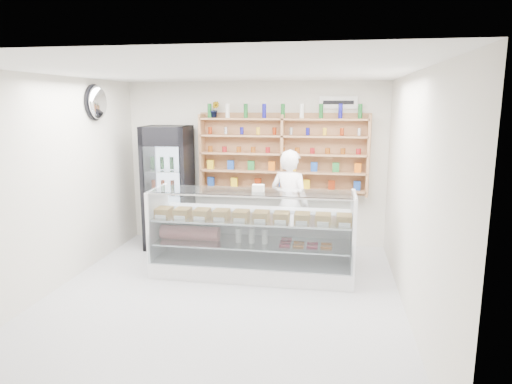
# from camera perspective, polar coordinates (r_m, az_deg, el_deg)

# --- Properties ---
(room) EXTENTS (5.00, 5.00, 5.00)m
(room) POSITION_cam_1_polar(r_m,az_deg,el_deg) (5.54, -4.51, 0.17)
(room) COLOR #9C9CA1
(room) RESTS_ON ground
(display_counter) EXTENTS (2.85, 0.85, 1.24)m
(display_counter) POSITION_cam_1_polar(r_m,az_deg,el_deg) (6.60, -0.46, -7.45)
(display_counter) COLOR white
(display_counter) RESTS_ON floor
(shop_worker) EXTENTS (0.74, 0.61, 1.74)m
(shop_worker) POSITION_cam_1_polar(r_m,az_deg,el_deg) (7.18, 4.21, -1.60)
(shop_worker) COLOR white
(shop_worker) RESTS_ON floor
(drinks_cooler) EXTENTS (0.79, 0.77, 2.07)m
(drinks_cooler) POSITION_cam_1_polar(r_m,az_deg,el_deg) (7.88, -10.87, 0.60)
(drinks_cooler) COLOR black
(drinks_cooler) RESTS_ON floor
(wall_shelving) EXTENTS (2.84, 0.28, 1.33)m
(wall_shelving) POSITION_cam_1_polar(r_m,az_deg,el_deg) (7.71, 3.32, 4.74)
(wall_shelving) COLOR #A87E4F
(wall_shelving) RESTS_ON back_wall
(potted_plant) EXTENTS (0.16, 0.14, 0.28)m
(potted_plant) POSITION_cam_1_polar(r_m,az_deg,el_deg) (7.87, -5.18, 10.24)
(potted_plant) COLOR #1E6626
(potted_plant) RESTS_ON wall_shelving
(security_mirror) EXTENTS (0.15, 0.50, 0.50)m
(security_mirror) POSITION_cam_1_polar(r_m,az_deg,el_deg) (7.36, -19.17, 10.53)
(security_mirror) COLOR silver
(security_mirror) RESTS_ON left_wall
(wall_sign) EXTENTS (0.62, 0.03, 0.20)m
(wall_sign) POSITION_cam_1_polar(r_m,az_deg,el_deg) (7.75, 10.26, 10.96)
(wall_sign) COLOR white
(wall_sign) RESTS_ON back_wall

